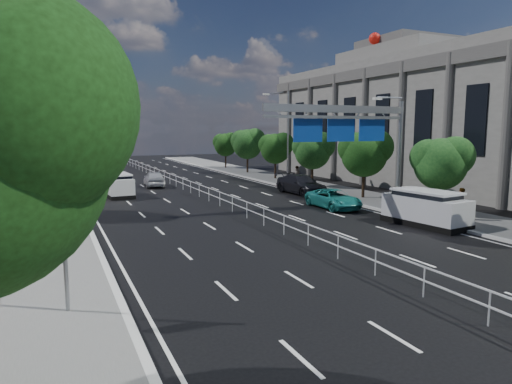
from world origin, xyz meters
TOP-DOWN VIEW (x-y plane):
  - ground at (0.00, 0.00)m, footprint 160.00×160.00m
  - sidewalk_near at (-11.50, 0.00)m, footprint 5.00×140.00m
  - kerb_near at (-9.00, 0.00)m, footprint 0.25×140.00m
  - median_fence at (0.00, 22.50)m, footprint 0.05×85.00m
  - toilet_sign at (-10.95, 0.00)m, footprint 1.62×0.18m
  - overhead_gantry at (6.74, 10.05)m, footprint 10.24×0.38m
  - streetlight_far at (10.50, 26.00)m, footprint 2.78×2.40m
  - civic_hall at (23.72, 22.00)m, footprint 14.40×36.00m
  - near_tree_back at (-11.94, 17.97)m, footprint 4.84×4.51m
  - far_tree_c at (11.24, 6.98)m, footprint 3.52×3.28m
  - far_tree_d at (11.25, 14.48)m, footprint 3.85×3.59m
  - far_tree_e at (11.25, 21.98)m, footprint 3.63×3.38m
  - far_tree_f at (11.24, 29.48)m, footprint 3.52×3.28m
  - far_tree_g at (11.25, 36.98)m, footprint 3.96×3.69m
  - far_tree_h at (11.24, 44.48)m, footprint 3.41×3.18m
  - white_minivan at (-5.85, 23.77)m, footprint 2.07×4.37m
  - red_bus at (-7.50, 43.60)m, footprint 3.03×11.26m
  - near_car_silver at (-1.84, 28.95)m, footprint 2.13×4.44m
  - near_car_dark at (-5.81, 57.63)m, footprint 1.96×4.29m
  - silver_minivan at (8.30, 5.14)m, footprint 2.59×5.01m
  - parked_car_teal at (6.81, 12.00)m, footprint 2.17×4.65m
  - parked_car_dark at (8.30, 19.00)m, footprint 2.61×5.60m
  - pedestrian_a at (10.88, 5.06)m, footprint 0.76×0.58m
  - pedestrian_b at (10.70, 24.02)m, footprint 0.90×0.73m

SIDE VIEW (x-z plane):
  - ground at x=0.00m, z-range 0.00..0.00m
  - sidewalk_near at x=-11.50m, z-range 0.00..0.14m
  - kerb_near at x=-9.00m, z-range -0.01..0.15m
  - median_fence at x=0.00m, z-range 0.01..1.04m
  - parked_car_teal at x=6.81m, z-range 0.00..1.29m
  - near_car_dark at x=-5.81m, z-range 0.00..1.36m
  - near_car_silver at x=-1.84m, z-range 0.00..1.46m
  - parked_car_dark at x=8.30m, z-range 0.00..1.58m
  - white_minivan at x=-5.85m, z-range -0.02..1.84m
  - silver_minivan at x=8.30m, z-range -0.02..1.98m
  - pedestrian_b at x=10.70m, z-range 0.14..1.89m
  - pedestrian_a at x=10.88m, z-range 0.14..2.00m
  - red_bus at x=-7.50m, z-range 0.07..3.41m
  - toilet_sign at x=-10.95m, z-range 0.77..5.11m
  - far_tree_h at x=11.24m, z-range 0.97..5.88m
  - far_tree_c at x=11.24m, z-range 0.95..5.90m
  - far_tree_f at x=11.24m, z-range 0.98..6.00m
  - far_tree_e at x=11.25m, z-range 0.99..6.12m
  - far_tree_d at x=11.25m, z-range 1.02..6.36m
  - far_tree_g at x=11.25m, z-range 1.03..6.48m
  - near_tree_back at x=-11.94m, z-range 1.27..7.96m
  - streetlight_far at x=10.50m, z-range 0.71..9.71m
  - overhead_gantry at x=6.74m, z-range 1.88..9.33m
  - civic_hall at x=23.72m, z-range -0.91..13.44m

